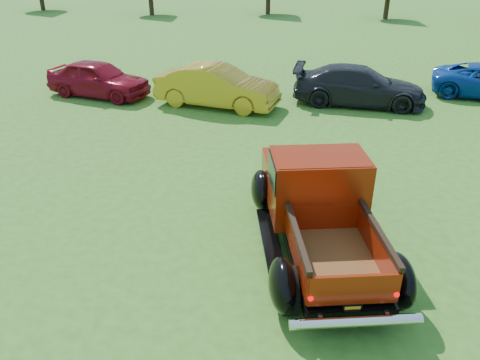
{
  "coord_description": "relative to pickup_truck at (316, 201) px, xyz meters",
  "views": [
    {
      "loc": [
        1.83,
        -8.08,
        5.31
      ],
      "look_at": [
        0.32,
        0.2,
        0.97
      ],
      "focal_mm": 35.0,
      "sensor_mm": 36.0,
      "label": 1
    }
  ],
  "objects": [
    {
      "name": "show_car_red",
      "position": [
        -8.38,
        8.21,
        -0.19
      ],
      "size": [
        4.17,
        2.31,
        1.34
      ],
      "primitive_type": "imported",
      "rotation": [
        0.0,
        0.0,
        1.38
      ],
      "color": "maroon",
      "rests_on": "ground"
    },
    {
      "name": "show_car_yellow",
      "position": [
        -3.73,
        7.83,
        -0.15
      ],
      "size": [
        4.54,
        2.24,
        1.43
      ],
      "primitive_type": "imported",
      "rotation": [
        0.0,
        0.0,
        1.4
      ],
      "color": "#BF9019",
      "rests_on": "ground"
    },
    {
      "name": "show_car_grey",
      "position": [
        1.21,
        8.97,
        -0.19
      ],
      "size": [
        4.73,
        2.09,
        1.35
      ],
      "primitive_type": "imported",
      "rotation": [
        0.0,
        0.0,
        1.53
      ],
      "color": "black",
      "rests_on": "ground"
    },
    {
      "name": "pickup_truck",
      "position": [
        0.0,
        0.0,
        0.0
      ],
      "size": [
        3.25,
        5.19,
        1.82
      ],
      "rotation": [
        0.0,
        0.0,
        0.25
      ],
      "color": "black",
      "rests_on": "ground"
    },
    {
      "name": "ground",
      "position": [
        -1.88,
        0.2,
        -0.86
      ],
      "size": [
        120.0,
        120.0,
        0.0
      ],
      "primitive_type": "plane",
      "color": "#37631C",
      "rests_on": "ground"
    }
  ]
}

